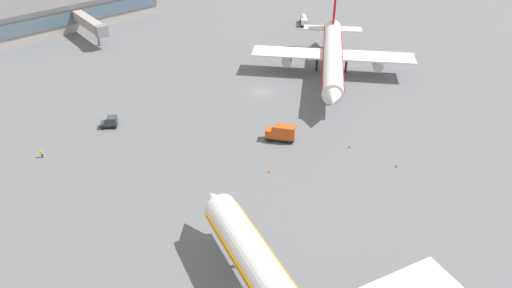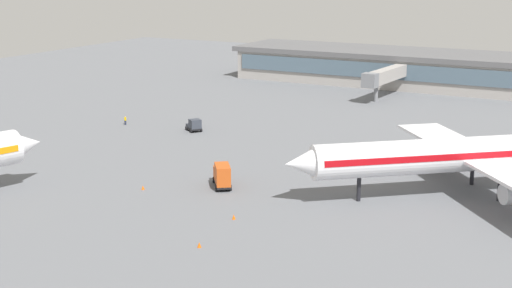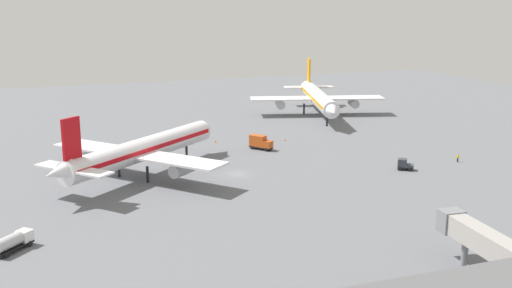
{
  "view_description": "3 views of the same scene",
  "coord_description": "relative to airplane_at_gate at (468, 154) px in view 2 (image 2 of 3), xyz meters",
  "views": [
    {
      "loc": [
        66.61,
        70.76,
        48.47
      ],
      "look_at": [
        20.83,
        20.63,
        4.54
      ],
      "focal_mm": 32.82,
      "sensor_mm": 36.0,
      "label": 1
    },
    {
      "loc": [
        -37.67,
        100.5,
        29.95
      ],
      "look_at": [
        10.65,
        9.95,
        4.47
      ],
      "focal_mm": 51.75,
      "sensor_mm": 36.0,
      "label": 2
    },
    {
      "loc": [
        -38.21,
        -114.33,
        35.04
      ],
      "look_at": [
        7.63,
        9.71,
        3.45
      ],
      "focal_mm": 43.49,
      "sensor_mm": 36.0,
      "label": 3
    }
  ],
  "objects": [
    {
      "name": "airplane_at_gate",
      "position": [
        0.0,
        0.0,
        0.0
      ],
      "size": [
        40.6,
        36.24,
        14.95
      ],
      "rotation": [
        0.0,
        0.0,
        0.7
      ],
      "color": "white",
      "rests_on": "ground"
    },
    {
      "name": "ground",
      "position": [
        18.29,
        -5.1,
        -5.43
      ],
      "size": [
        288.0,
        288.0,
        0.0
      ],
      "primitive_type": "plane",
      "color": "slate"
    },
    {
      "name": "safety_cone_near_gate",
      "position": [
        22.18,
        23.19,
        -5.13
      ],
      "size": [
        0.44,
        0.44,
        0.6
      ],
      "primitive_type": "cone",
      "color": "#EA590C",
      "rests_on": "ground"
    },
    {
      "name": "safety_cone_far_side",
      "position": [
        21.03,
        32.68,
        -5.13
      ],
      "size": [
        0.44,
        0.44,
        0.6
      ],
      "primitive_type": "cone",
      "color": "#EA590C",
      "rests_on": "ground"
    },
    {
      "name": "terminal_building",
      "position": [
        39.04,
        -83.04,
        -1.17
      ],
      "size": [
        76.17,
        22.08,
        8.36
      ],
      "color": "#9E9993",
      "rests_on": "ground"
    },
    {
      "name": "safety_cone_mid_apron",
      "position": [
        38.87,
        18.7,
        -5.13
      ],
      "size": [
        0.44,
        0.44,
        0.6
      ],
      "primitive_type": "cone",
      "color": "#EA590C",
      "rests_on": "ground"
    },
    {
      "name": "jet_bridge",
      "position": [
        32.09,
        -61.91,
        -0.3
      ],
      "size": [
        4.24,
        19.57,
        6.74
      ],
      "rotation": [
        0.0,
        0.0,
        1.5
      ],
      "color": "#9E9993",
      "rests_on": "ground"
    },
    {
      "name": "baggage_tug",
      "position": [
        51.74,
        -14.12,
        -4.28
      ],
      "size": [
        3.75,
        3.57,
        2.3
      ],
      "rotation": [
        0.0,
        0.0,
        2.51
      ],
      "color": "black",
      "rests_on": "ground"
    },
    {
      "name": "ground_crew_worker",
      "position": [
        66.24,
        -12.71,
        -4.58
      ],
      "size": [
        0.54,
        0.5,
        1.67
      ],
      "rotation": [
        0.0,
        0.0,
        4.31
      ],
      "color": "#1E2338",
      "rests_on": "ground"
    },
    {
      "name": "catering_truck",
      "position": [
        29.99,
        12.7,
        -3.74
      ],
      "size": [
        4.84,
        5.64,
        3.3
      ],
      "rotation": [
        0.0,
        0.0,
        5.34
      ],
      "color": "black",
      "rests_on": "ground"
    }
  ]
}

